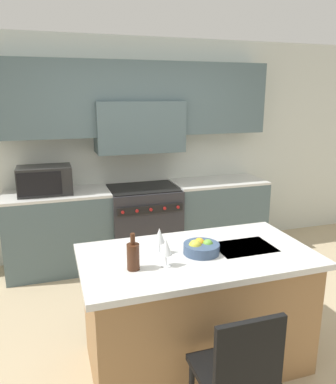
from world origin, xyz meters
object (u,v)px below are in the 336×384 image
object	(u,v)px
island_chair	(238,372)
wine_glass_near	(166,248)
wine_bottle	(133,256)
fruit_bowl	(201,248)
wine_glass_far	(159,236)
microwave	(45,180)
range_stove	(144,224)

from	to	relation	value
island_chair	wine_glass_near	bearing A→B (deg)	108.61
wine_bottle	fruit_bowl	size ratio (longest dim) A/B	0.96
island_chair	wine_glass_far	world-z (taller)	wine_glass_far
wine_glass_far	fruit_bowl	size ratio (longest dim) A/B	0.73
microwave	fruit_bowl	xyz separation A→B (m)	(1.06, -1.98, -0.15)
range_stove	wine_glass_near	bearing A→B (deg)	-99.93
wine_bottle	fruit_bowl	world-z (taller)	wine_bottle
range_stove	microwave	bearing A→B (deg)	179.05
microwave	wine_glass_far	bearing A→B (deg)	-67.64
wine_glass_near	wine_glass_far	world-z (taller)	same
island_chair	fruit_bowl	size ratio (longest dim) A/B	3.50
range_stove	wine_glass_far	world-z (taller)	wine_glass_far
range_stove	microwave	distance (m)	1.29
microwave	wine_glass_near	xyz separation A→B (m)	(0.76, -2.10, -0.06)
wine_glass_near	wine_glass_far	xyz separation A→B (m)	(0.02, 0.21, 0.00)
wine_bottle	wine_glass_near	world-z (taller)	wine_bottle
microwave	island_chair	xyz separation A→B (m)	(0.98, -2.75, -0.57)
island_chair	wine_bottle	distance (m)	0.93
microwave	wine_bottle	xyz separation A→B (m)	(0.54, -2.08, -0.09)
island_chair	wine_glass_far	bearing A→B (deg)	103.10
wine_glass_far	fruit_bowl	bearing A→B (deg)	-17.73
microwave	island_chair	size ratio (longest dim) A/B	0.63
wine_glass_near	fruit_bowl	bearing A→B (deg)	22.01
island_chair	wine_bottle	world-z (taller)	wine_bottle
island_chair	fruit_bowl	world-z (taller)	fruit_bowl
range_stove	fruit_bowl	world-z (taller)	fruit_bowl
fruit_bowl	wine_glass_far	bearing A→B (deg)	162.27
fruit_bowl	island_chair	bearing A→B (deg)	-96.42
range_stove	island_chair	xyz separation A→B (m)	(-0.15, -2.73, 0.06)
island_chair	fruit_bowl	bearing A→B (deg)	83.58
microwave	wine_glass_far	distance (m)	2.04
wine_glass_far	fruit_bowl	xyz separation A→B (m)	(0.29, -0.09, -0.09)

